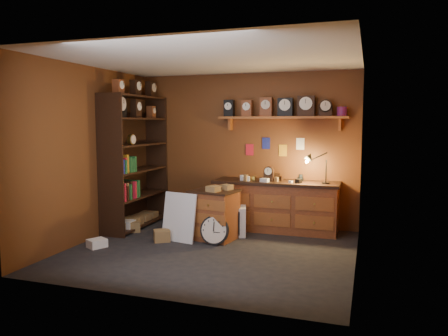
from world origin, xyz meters
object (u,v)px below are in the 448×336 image
workbench (276,203)px  low_cabinet (214,213)px  shelving_unit (134,156)px  big_round_clock (215,230)px

workbench → low_cabinet: size_ratio=2.43×
shelving_unit → big_round_clock: shelving_unit is taller
workbench → big_round_clock: size_ratio=4.72×
big_round_clock → workbench: bearing=58.7°
shelving_unit → low_cabinet: size_ratio=2.96×
workbench → big_round_clock: bearing=-121.3°
shelving_unit → workbench: (2.44, 0.49, -0.78)m
workbench → big_round_clock: 1.37m
low_cabinet → big_round_clock: size_ratio=1.95×
shelving_unit → big_round_clock: size_ratio=5.75×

